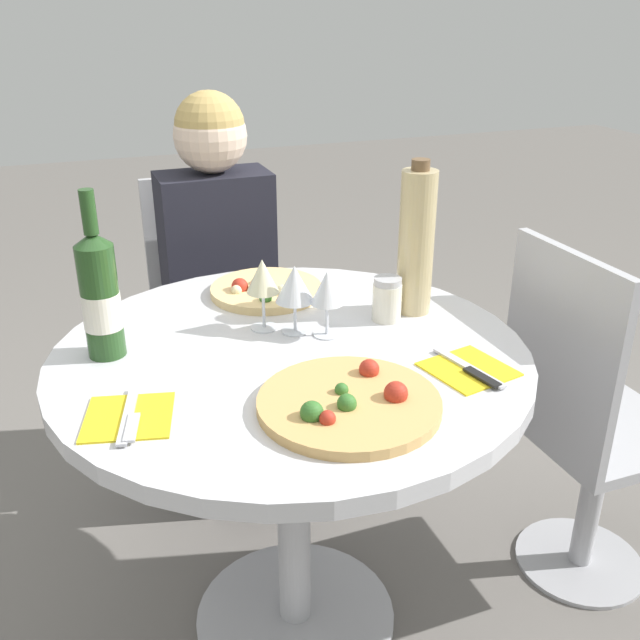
# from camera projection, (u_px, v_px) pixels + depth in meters

# --- Properties ---
(ground_plane) EXTENTS (12.00, 12.00, 0.00)m
(ground_plane) POSITION_uv_depth(u_px,v_px,m) (296.00, 619.00, 1.79)
(ground_plane) COLOR slate
(ground_plane) RESTS_ON ground
(dining_table) EXTENTS (1.00, 1.00, 0.76)m
(dining_table) POSITION_uv_depth(u_px,v_px,m) (292.00, 410.00, 1.54)
(dining_table) COLOR #B2B2B7
(dining_table) RESTS_ON ground_plane
(chair_behind_diner) EXTENTS (0.38, 0.38, 0.93)m
(chair_behind_diner) POSITION_uv_depth(u_px,v_px,m) (218.00, 328.00, 2.31)
(chair_behind_diner) COLOR #ADADB2
(chair_behind_diner) RESTS_ON ground_plane
(seated_diner) EXTENTS (0.32, 0.41, 1.20)m
(seated_diner) POSITION_uv_depth(u_px,v_px,m) (226.00, 310.00, 2.15)
(seated_diner) COLOR black
(seated_diner) RESTS_ON ground_plane
(chair_empty_side) EXTENTS (0.38, 0.38, 0.93)m
(chair_empty_side) POSITION_uv_depth(u_px,v_px,m) (584.00, 430.00, 1.77)
(chair_empty_side) COLOR #ADADB2
(chair_empty_side) RESTS_ON ground_plane
(pizza_large) EXTENTS (0.33, 0.33, 0.05)m
(pizza_large) POSITION_uv_depth(u_px,v_px,m) (350.00, 403.00, 1.26)
(pizza_large) COLOR tan
(pizza_large) RESTS_ON dining_table
(pizza_small_far) EXTENTS (0.28, 0.28, 0.05)m
(pizza_small_far) POSITION_uv_depth(u_px,v_px,m) (265.00, 290.00, 1.75)
(pizza_small_far) COLOR #E5C17F
(pizza_small_far) RESTS_ON dining_table
(wine_bottle) EXTENTS (0.08, 0.08, 0.34)m
(wine_bottle) POSITION_uv_depth(u_px,v_px,m) (100.00, 296.00, 1.41)
(wine_bottle) COLOR #23471E
(wine_bottle) RESTS_ON dining_table
(tall_carafe) EXTENTS (0.08, 0.08, 0.35)m
(tall_carafe) POSITION_uv_depth(u_px,v_px,m) (416.00, 242.00, 1.60)
(tall_carafe) COLOR tan
(tall_carafe) RESTS_ON dining_table
(sugar_shaker) EXTENTS (0.07, 0.07, 0.10)m
(sugar_shaker) POSITION_uv_depth(u_px,v_px,m) (387.00, 299.00, 1.60)
(sugar_shaker) COLOR silver
(sugar_shaker) RESTS_ON dining_table
(wine_glass_center) EXTENTS (0.08, 0.08, 0.15)m
(wine_glass_center) POSITION_uv_depth(u_px,v_px,m) (295.00, 285.00, 1.52)
(wine_glass_center) COLOR silver
(wine_glass_center) RESTS_ON dining_table
(wine_glass_front_right) EXTENTS (0.07, 0.07, 0.15)m
(wine_glass_front_right) POSITION_uv_depth(u_px,v_px,m) (327.00, 289.00, 1.50)
(wine_glass_front_right) COLOR silver
(wine_glass_front_right) RESTS_ON dining_table
(wine_glass_back_left) EXTENTS (0.07, 0.07, 0.16)m
(wine_glass_back_left) POSITION_uv_depth(u_px,v_px,m) (263.00, 278.00, 1.53)
(wine_glass_back_left) COLOR silver
(wine_glass_back_left) RESTS_ON dining_table
(place_setting_left) EXTENTS (0.18, 0.19, 0.01)m
(place_setting_left) POSITION_uv_depth(u_px,v_px,m) (129.00, 417.00, 1.24)
(place_setting_left) COLOR yellow
(place_setting_left) RESTS_ON dining_table
(place_setting_right) EXTENTS (0.18, 0.19, 0.01)m
(place_setting_right) POSITION_uv_depth(u_px,v_px,m) (469.00, 369.00, 1.40)
(place_setting_right) COLOR yellow
(place_setting_right) RESTS_ON dining_table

